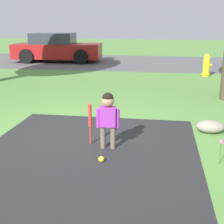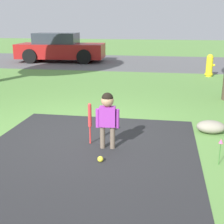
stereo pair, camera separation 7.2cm
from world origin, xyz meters
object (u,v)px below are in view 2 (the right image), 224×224
object	(u,v)px
child	(107,113)
baseball_bat	(90,118)
fire_hydrant	(209,66)
parked_car	(60,48)
sports_ball	(100,159)

from	to	relation	value
child	baseball_bat	world-z (taller)	child
fire_hydrant	parked_car	world-z (taller)	parked_car
child	parked_car	size ratio (longest dim) A/B	0.21
fire_hydrant	sports_ball	bearing A→B (deg)	-107.22
baseball_bat	sports_ball	xyz separation A→B (m)	(0.30, -0.64, -0.40)
baseball_bat	parked_car	distance (m)	11.03
sports_ball	parked_car	bearing A→B (deg)	111.62
child	fire_hydrant	bearing A→B (deg)	67.03
baseball_bat	fire_hydrant	world-z (taller)	fire_hydrant
baseball_bat	parked_car	size ratio (longest dim) A/B	0.16
child	baseball_bat	size ratio (longest dim) A/B	1.31
child	fire_hydrant	xyz separation A→B (m)	(2.36, 7.14, -0.19)
baseball_bat	fire_hydrant	bearing A→B (deg)	69.11
fire_hydrant	child	bearing A→B (deg)	-108.30
child	sports_ball	distance (m)	0.74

